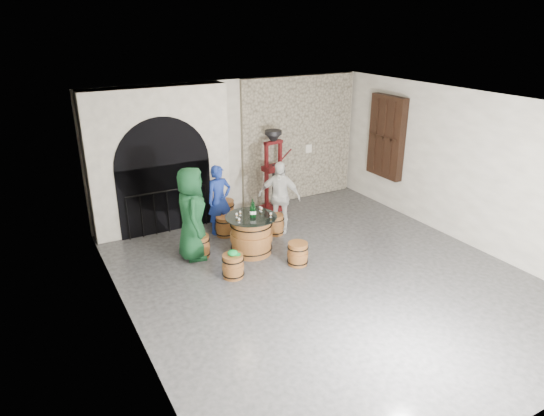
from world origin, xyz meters
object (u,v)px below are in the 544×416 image
barrel_stool_far (225,226)px  wine_bottle_center (254,211)px  barrel_stool_near_right (298,254)px  corking_press (273,165)px  person_white (279,197)px  person_green (192,214)px  barrel_stool_left (200,246)px  barrel_stool_right (275,224)px  wine_bottle_right (253,208)px  wine_bottle_left (252,211)px  barrel_table (251,235)px  person_blue (219,200)px  barrel_stool_near_left (233,266)px  side_barrel (225,212)px

barrel_stool_far → wine_bottle_center: size_ratio=1.41×
barrel_stool_near_right → corking_press: bearing=70.4°
person_white → person_green: bearing=-128.9°
barrel_stool_left → barrel_stool_right: 1.88m
barrel_stool_right → corking_press: corking_press is taller
person_green → corking_press: size_ratio=0.93×
person_green → wine_bottle_center: person_green is taller
barrel_stool_left → wine_bottle_right: wine_bottle_right is taller
wine_bottle_center → barrel_stool_near_right: bearing=-57.1°
barrel_stool_far → wine_bottle_left: (0.13, -1.09, 0.71)m
barrel_stool_near_right → wine_bottle_center: wine_bottle_center is taller
barrel_table → wine_bottle_left: bearing=-96.3°
barrel_table → person_green: 1.29m
barrel_stool_near_right → wine_bottle_left: size_ratio=1.41×
barrel_stool_near_right → wine_bottle_left: wine_bottle_left is taller
wine_bottle_center → corking_press: (1.52, 1.96, 0.24)m
person_blue → person_white: bearing=-28.3°
barrel_stool_far → barrel_stool_right: (1.01, -0.46, 0.00)m
barrel_stool_near_left → barrel_stool_far: bearing=71.1°
barrel_stool_right → person_white: (0.17, 0.12, 0.59)m
side_barrel → wine_bottle_left: bearing=-94.6°
barrel_stool_left → wine_bottle_left: bearing=-21.6°
barrel_stool_right → corking_press: size_ratio=0.23×
barrel_stool_far → barrel_stool_near_left: (-0.61, -1.78, 0.00)m
wine_bottle_left → corking_press: 2.50m
person_white → barrel_table: bearing=-103.5°
barrel_stool_right → barrel_stool_near_left: size_ratio=1.00×
barrel_stool_far → wine_bottle_left: bearing=-83.0°
barrel_stool_near_right → corking_press: (0.99, 2.78, 0.95)m
barrel_table → barrel_stool_left: barrel_table is taller
barrel_stool_left → person_green: 0.73m
barrel_table → corking_press: (1.56, 1.89, 0.78)m
barrel_stool_far → barrel_stool_right: 1.11m
person_blue → wine_bottle_right: (0.25, -1.14, 0.16)m
barrel_stool_left → wine_bottle_left: size_ratio=1.41×
barrel_stool_near_right → person_blue: 2.31m
wine_bottle_left → corking_press: size_ratio=0.16×
barrel_stool_left → person_green: (-0.11, 0.04, 0.72)m
barrel_stool_far → person_blue: (-0.03, 0.19, 0.56)m
barrel_table → barrel_stool_far: barrel_table is taller
person_blue → side_barrel: bearing=48.3°
barrel_stool_near_right → person_green: 2.22m
barrel_table → barrel_stool_far: size_ratio=2.29×
wine_bottle_center → corking_press: size_ratio=0.16×
barrel_stool_far → person_white: 1.37m
barrel_table → wine_bottle_left: size_ratio=3.23×
barrel_stool_near_right → wine_bottle_center: 1.21m
barrel_stool_far → wine_bottle_center: wine_bottle_center is taller
person_blue → person_white: (1.21, -0.54, 0.03)m
barrel_table → person_white: bearing=33.8°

